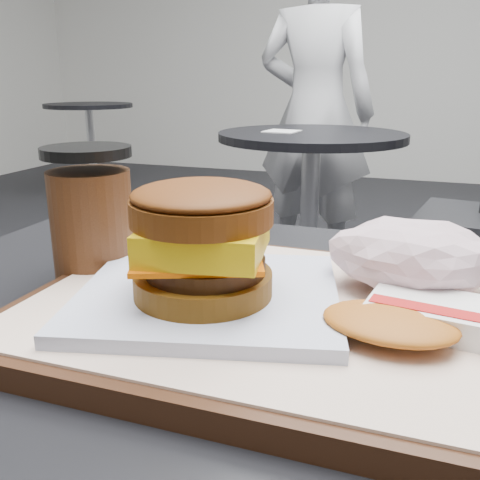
% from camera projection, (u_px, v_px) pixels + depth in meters
% --- Properties ---
extents(serving_tray, '(0.38, 0.28, 0.02)m').
position_uv_depth(serving_tray, '(276.00, 314.00, 0.40)').
color(serving_tray, '#321A0D').
rests_on(serving_tray, customer_table).
extents(breakfast_sandwich, '(0.23, 0.21, 0.09)m').
position_uv_depth(breakfast_sandwich, '(205.00, 255.00, 0.38)').
color(breakfast_sandwich, white).
rests_on(breakfast_sandwich, serving_tray).
extents(hash_brown, '(0.12, 0.10, 0.02)m').
position_uv_depth(hash_brown, '(417.00, 318.00, 0.35)').
color(hash_brown, white).
rests_on(hash_brown, serving_tray).
extents(crumpled_wrapper, '(0.12, 0.10, 0.06)m').
position_uv_depth(crumpled_wrapper, '(411.00, 256.00, 0.42)').
color(crumpled_wrapper, silver).
rests_on(crumpled_wrapper, serving_tray).
extents(coffee_cup, '(0.08, 0.08, 0.12)m').
position_uv_depth(coffee_cup, '(92.00, 221.00, 0.48)').
color(coffee_cup, '#41210F').
rests_on(coffee_cup, customer_table).
extents(neighbor_table, '(0.70, 0.70, 0.75)m').
position_uv_depth(neighbor_table, '(310.00, 185.00, 2.04)').
color(neighbor_table, black).
rests_on(neighbor_table, ground).
extents(napkin, '(0.13, 0.13, 0.00)m').
position_uv_depth(napkin, '(282.00, 131.00, 2.00)').
color(napkin, silver).
rests_on(napkin, neighbor_table).
extents(patron, '(0.61, 0.44, 1.57)m').
position_uv_depth(patron, '(315.00, 112.00, 2.56)').
color(patron, silver).
rests_on(patron, ground).
extents(bg_table_mid, '(0.66, 0.66, 0.75)m').
position_uv_depth(bg_table_mid, '(90.00, 129.00, 4.09)').
color(bg_table_mid, black).
rests_on(bg_table_mid, ground).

